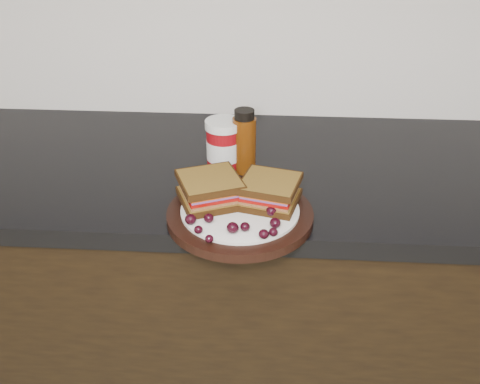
% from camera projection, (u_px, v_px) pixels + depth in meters
% --- Properties ---
extents(base_cabinets, '(3.96, 0.58, 0.86)m').
position_uv_depth(base_cabinets, '(241.00, 316.00, 1.47)').
color(base_cabinets, black).
rests_on(base_cabinets, ground_plane).
extents(countertop, '(3.98, 0.60, 0.04)m').
position_uv_depth(countertop, '(241.00, 171.00, 1.24)').
color(countertop, black).
rests_on(countertop, base_cabinets).
extents(plate, '(0.28, 0.28, 0.02)m').
position_uv_depth(plate, '(240.00, 215.00, 1.02)').
color(plate, black).
rests_on(plate, countertop).
extents(sandwich_left, '(0.15, 0.15, 0.05)m').
position_uv_depth(sandwich_left, '(210.00, 190.00, 1.03)').
color(sandwich_left, brown).
rests_on(sandwich_left, plate).
extents(sandwich_right, '(0.13, 0.13, 0.05)m').
position_uv_depth(sandwich_right, '(270.00, 191.00, 1.02)').
color(sandwich_right, brown).
rests_on(sandwich_right, plate).
extents(grape_0, '(0.02, 0.02, 0.02)m').
position_uv_depth(grape_0, '(191.00, 219.00, 0.96)').
color(grape_0, black).
rests_on(grape_0, plate).
extents(grape_1, '(0.02, 0.02, 0.02)m').
position_uv_depth(grape_1, '(209.00, 218.00, 0.97)').
color(grape_1, black).
rests_on(grape_1, plate).
extents(grape_2, '(0.02, 0.02, 0.01)m').
position_uv_depth(grape_2, '(198.00, 230.00, 0.94)').
color(grape_2, black).
rests_on(grape_2, plate).
extents(grape_3, '(0.02, 0.02, 0.01)m').
position_uv_depth(grape_3, '(209.00, 239.00, 0.92)').
color(grape_3, black).
rests_on(grape_3, plate).
extents(grape_4, '(0.02, 0.02, 0.02)m').
position_uv_depth(grape_4, '(233.00, 228.00, 0.94)').
color(grape_4, black).
rests_on(grape_4, plate).
extents(grape_5, '(0.02, 0.02, 0.02)m').
position_uv_depth(grape_5, '(245.00, 227.00, 0.95)').
color(grape_5, black).
rests_on(grape_5, plate).
extents(grape_6, '(0.02, 0.02, 0.02)m').
position_uv_depth(grape_6, '(264.00, 234.00, 0.93)').
color(grape_6, black).
rests_on(grape_6, plate).
extents(grape_7, '(0.02, 0.02, 0.02)m').
position_uv_depth(grape_7, '(273.00, 232.00, 0.93)').
color(grape_7, black).
rests_on(grape_7, plate).
extents(grape_8, '(0.02, 0.02, 0.02)m').
position_uv_depth(grape_8, '(275.00, 223.00, 0.95)').
color(grape_8, black).
rests_on(grape_8, plate).
extents(grape_9, '(0.02, 0.02, 0.02)m').
position_uv_depth(grape_9, '(272.00, 211.00, 0.99)').
color(grape_9, black).
rests_on(grape_9, plate).
extents(grape_10, '(0.02, 0.02, 0.02)m').
position_uv_depth(grape_10, '(284.00, 204.00, 1.01)').
color(grape_10, black).
rests_on(grape_10, plate).
extents(grape_11, '(0.02, 0.02, 0.02)m').
position_uv_depth(grape_11, '(270.00, 201.00, 1.02)').
color(grape_11, black).
rests_on(grape_11, plate).
extents(grape_12, '(0.02, 0.02, 0.02)m').
position_uv_depth(grape_12, '(275.00, 194.00, 1.05)').
color(grape_12, black).
rests_on(grape_12, plate).
extents(grape_13, '(0.02, 0.02, 0.01)m').
position_uv_depth(grape_13, '(212.00, 187.00, 1.07)').
color(grape_13, black).
rests_on(grape_13, plate).
extents(grape_14, '(0.02, 0.02, 0.02)m').
position_uv_depth(grape_14, '(208.00, 193.00, 1.05)').
color(grape_14, black).
rests_on(grape_14, plate).
extents(grape_15, '(0.02, 0.02, 0.02)m').
position_uv_depth(grape_15, '(205.00, 201.00, 1.02)').
color(grape_15, black).
rests_on(grape_15, plate).
extents(grape_16, '(0.02, 0.02, 0.02)m').
position_uv_depth(grape_16, '(192.00, 205.00, 1.01)').
color(grape_16, black).
rests_on(grape_16, plate).
extents(grape_17, '(0.02, 0.02, 0.02)m').
position_uv_depth(grape_17, '(215.00, 193.00, 1.05)').
color(grape_17, black).
rests_on(grape_17, plate).
extents(grape_18, '(0.02, 0.02, 0.02)m').
position_uv_depth(grape_18, '(203.00, 195.00, 1.04)').
color(grape_18, black).
rests_on(grape_18, plate).
extents(grape_19, '(0.02, 0.02, 0.02)m').
position_uv_depth(grape_19, '(193.00, 199.00, 1.03)').
color(grape_19, black).
rests_on(grape_19, plate).
extents(condiment_jar, '(0.10, 0.10, 0.12)m').
position_uv_depth(condiment_jar, '(224.00, 145.00, 1.18)').
color(condiment_jar, maroon).
rests_on(condiment_jar, countertop).
extents(oil_bottle, '(0.06, 0.06, 0.14)m').
position_uv_depth(oil_bottle, '(244.00, 141.00, 1.17)').
color(oil_bottle, '#4F2407').
rests_on(oil_bottle, countertop).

